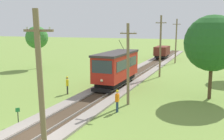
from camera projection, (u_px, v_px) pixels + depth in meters
The scene contains 16 objects.
ground_plane at pixel (32, 137), 15.89m from camera, with size 260.00×260.00×0.00m, color olive.
track_ballast at pixel (32, 135), 15.88m from camera, with size 4.20×120.00×0.18m, color gray.
sleeper_bed at pixel (32, 134), 15.86m from camera, with size 2.04×120.00×0.01m, color #423323.
rail_left at pixel (22, 131), 16.11m from camera, with size 0.07×120.00×0.14m, color gray.
rail_right at pixel (42, 135), 15.59m from camera, with size 0.07×120.00×0.14m, color gray.
red_tram at pixel (116, 67), 28.85m from camera, with size 2.60×8.54×4.79m.
freight_car at pixel (162, 52), 53.06m from camera, with size 2.40×5.20×2.31m.
utility_pole_foreground at pixel (41, 95), 11.00m from camera, with size 1.40×0.50×7.29m.
utility_pole_near_tram at pixel (128, 64), 21.82m from camera, with size 1.40×0.48×6.84m.
utility_pole_mid at pixel (160, 46), 34.17m from camera, with size 1.40×0.25×8.00m.
utility_pole_far at pixel (176, 41), 47.33m from camera, with size 1.40×0.64×7.93m.
trackside_signal_marker at pixel (18, 115), 17.73m from camera, with size 0.21×0.21×1.18m.
track_worker at pixel (117, 100), 20.30m from camera, with size 0.26×0.39×1.78m.
second_worker at pixel (67, 84), 25.76m from camera, with size 0.41×0.45×1.78m.
tree_left_near at pixel (37, 38), 41.02m from camera, with size 3.48×3.48×6.63m.
tree_left_far at pixel (213, 43), 23.47m from camera, with size 5.04×5.04×7.63m.
Camera 1 is at (9.98, -12.22, 6.57)m, focal length 42.24 mm.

